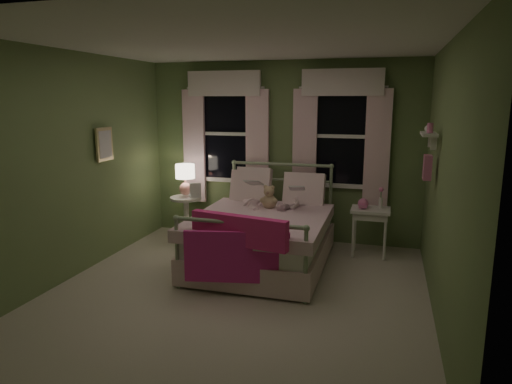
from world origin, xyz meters
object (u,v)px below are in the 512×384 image
(teddy_bear, at_px, (269,199))
(nightstand_right, at_px, (370,216))
(bed, at_px, (263,235))
(child_right, at_px, (293,190))
(nightstand_left, at_px, (186,212))
(child_left, at_px, (252,183))
(table_lamp, at_px, (185,176))

(teddy_bear, height_order, nightstand_right, teddy_bear)
(bed, relative_size, child_right, 3.16)
(teddy_bear, height_order, nightstand_left, teddy_bear)
(child_left, height_order, child_right, child_left)
(child_right, bearing_deg, nightstand_left, 14.72)
(teddy_bear, bearing_deg, nightstand_left, 163.43)
(child_left, relative_size, child_right, 1.20)
(child_right, bearing_deg, nightstand_right, -142.08)
(teddy_bear, relative_size, nightstand_left, 0.49)
(nightstand_left, distance_m, table_lamp, 0.54)
(bed, height_order, nightstand_right, bed)
(child_left, xyz_separation_m, nightstand_right, (1.55, 0.26, -0.41))
(child_left, relative_size, nightstand_right, 1.21)
(nightstand_left, bearing_deg, bed, -26.56)
(nightstand_left, xyz_separation_m, table_lamp, (0.00, -0.00, 0.54))
(table_lamp, bearing_deg, nightstand_left, 135.00)
(teddy_bear, distance_m, nightstand_left, 1.48)
(child_left, xyz_separation_m, table_lamp, (-1.09, 0.25, -0.00))
(teddy_bear, distance_m, table_lamp, 1.44)
(teddy_bear, bearing_deg, child_left, 150.50)
(teddy_bear, relative_size, nightstand_right, 0.50)
(bed, height_order, teddy_bear, bed)
(bed, bearing_deg, child_left, 122.39)
(child_left, xyz_separation_m, nightstand_left, (-1.09, 0.25, -0.54))
(bed, bearing_deg, teddy_bear, 88.85)
(nightstand_right, bearing_deg, child_right, -165.39)
(child_left, height_order, table_lamp, child_left)
(child_left, relative_size, nightstand_left, 1.19)
(bed, bearing_deg, table_lamp, 153.44)
(nightstand_left, bearing_deg, child_left, -12.88)
(child_right, relative_size, nightstand_right, 1.01)
(bed, xyz_separation_m, nightstand_right, (1.28, 0.69, 0.17))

